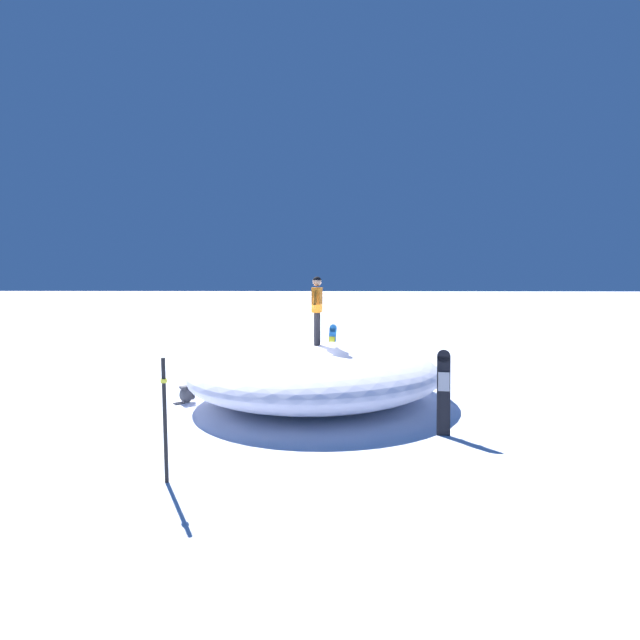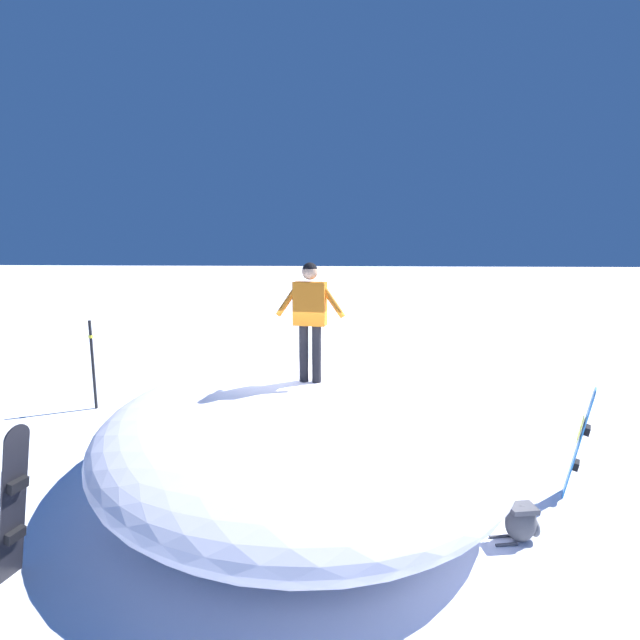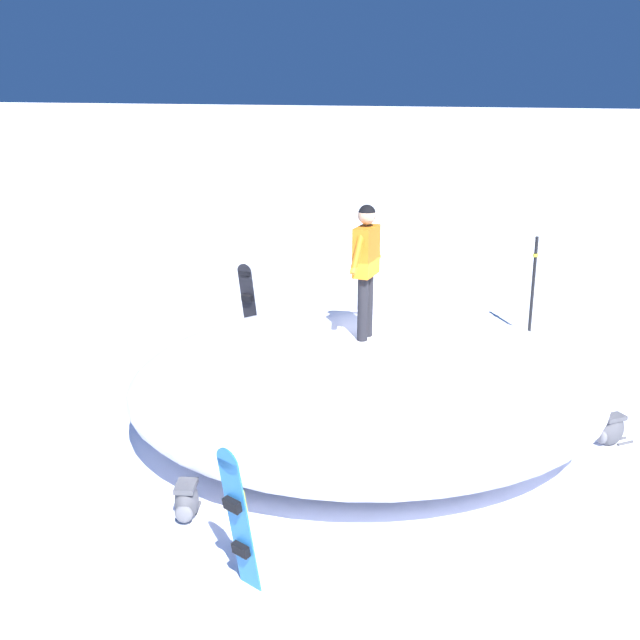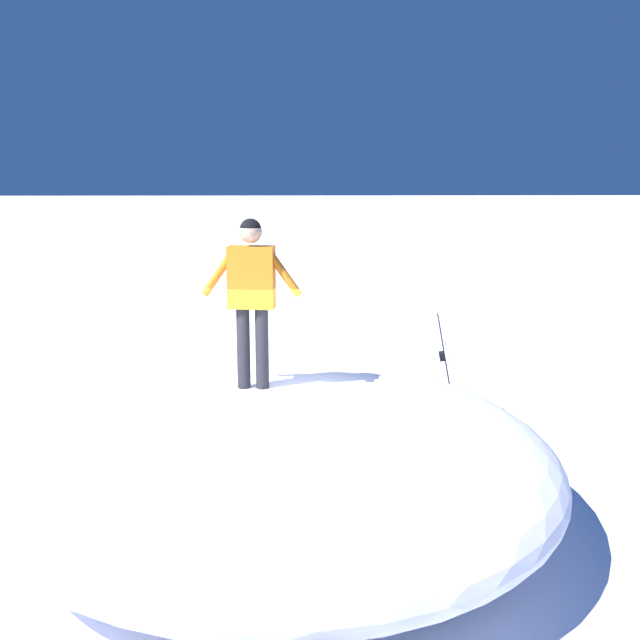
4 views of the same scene
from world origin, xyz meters
name	(u,v)px [view 4 (image 4 of 4)]	position (x,y,z in m)	size (l,w,h in m)	color
ground	(290,535)	(0.00, 0.00, 0.00)	(240.00, 240.00, 0.00)	white
snow_mound	(269,450)	(0.57, 0.23, 0.71)	(5.96, 6.58, 1.42)	white
snowboarder_standing	(252,287)	(0.57, 0.39, 2.51)	(0.27, 1.07, 1.80)	black
snowboard_primary_upright	(446,369)	(3.26, -2.24, 0.88)	(0.31, 0.38, 1.70)	black
backpack_far	(52,446)	(2.00, 3.09, 0.23)	(0.34, 0.58, 0.45)	#4C4C51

